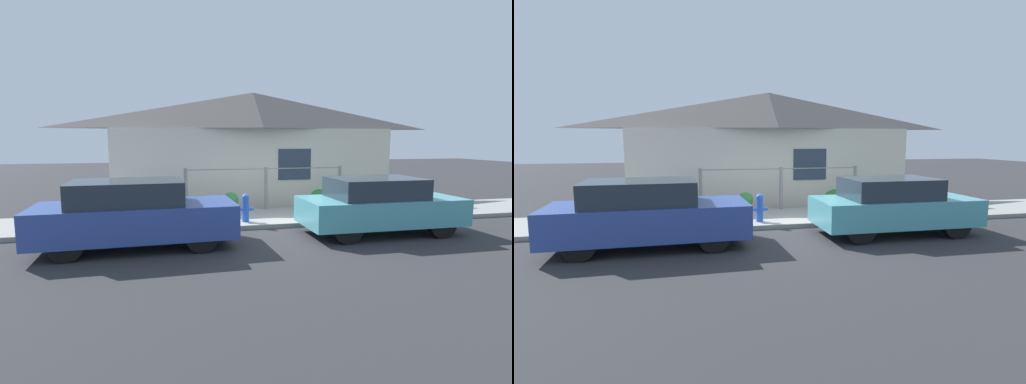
# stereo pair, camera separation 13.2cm
# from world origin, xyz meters

# --- Properties ---
(ground_plane) EXTENTS (60.00, 60.00, 0.00)m
(ground_plane) POSITION_xyz_m (0.00, 0.00, 0.00)
(ground_plane) COLOR #2D2D30
(sidewalk) EXTENTS (24.00, 2.33, 0.11)m
(sidewalk) POSITION_xyz_m (0.00, 1.16, 0.06)
(sidewalk) COLOR gray
(sidewalk) RESTS_ON ground_plane
(house) EXTENTS (9.54, 2.23, 3.78)m
(house) POSITION_xyz_m (0.00, 3.91, 2.98)
(house) COLOR beige
(house) RESTS_ON ground_plane
(fence) EXTENTS (4.90, 0.10, 1.28)m
(fence) POSITION_xyz_m (0.00, 2.18, 0.81)
(fence) COLOR gray
(fence) RESTS_ON sidewalk
(car_left) EXTENTS (4.05, 1.77, 1.40)m
(car_left) POSITION_xyz_m (-3.61, -1.06, 0.71)
(car_left) COLOR #2D4793
(car_left) RESTS_ON ground_plane
(car_right) EXTENTS (3.73, 1.63, 1.33)m
(car_right) POSITION_xyz_m (1.91, -1.06, 0.68)
(car_right) COLOR teal
(car_right) RESTS_ON ground_plane
(fire_hydrant) EXTENTS (0.42, 0.19, 0.72)m
(fire_hydrant) POSITION_xyz_m (-0.98, 0.48, 0.49)
(fire_hydrant) COLOR blue
(fire_hydrant) RESTS_ON sidewalk
(potted_plant_near_hydrant) EXTENTS (0.45, 0.45, 0.56)m
(potted_plant_near_hydrant) POSITION_xyz_m (-1.10, 2.07, 0.43)
(potted_plant_near_hydrant) COLOR brown
(potted_plant_near_hydrant) RESTS_ON sidewalk
(potted_plant_by_fence) EXTENTS (0.49, 0.49, 0.63)m
(potted_plant_by_fence) POSITION_xyz_m (-3.07, 1.54, 0.48)
(potted_plant_by_fence) COLOR slate
(potted_plant_by_fence) RESTS_ON sidewalk
(potted_plant_corner) EXTENTS (0.57, 0.57, 0.65)m
(potted_plant_corner) POSITION_xyz_m (1.46, 1.53, 0.46)
(potted_plant_corner) COLOR slate
(potted_plant_corner) RESTS_ON sidewalk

